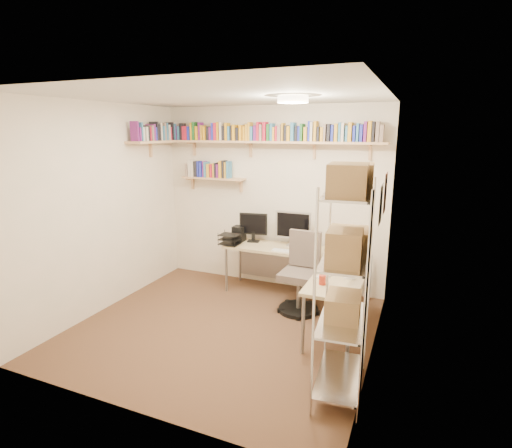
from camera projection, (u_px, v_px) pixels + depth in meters
The scene contains 6 objects.
ground at pixel (224, 328), 4.50m from camera, with size 3.20×3.20×0.00m, color #4C3520.
room_shell at pixel (221, 192), 4.14m from camera, with size 3.24×3.04×2.52m.
wall_shelves at pixel (238, 141), 5.36m from camera, with size 3.12×1.09×0.80m.
corner_desk at pixel (291, 254), 5.04m from camera, with size 2.00×1.66×1.13m.
office_chair at pixel (301, 278), 4.87m from camera, with size 0.51×0.52×0.98m.
wire_rack at pixel (347, 241), 3.11m from camera, with size 0.45×0.81×1.94m.
Camera 1 is at (1.92, -3.65, 2.17)m, focal length 28.00 mm.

